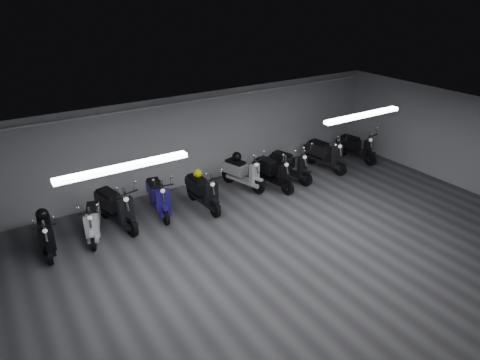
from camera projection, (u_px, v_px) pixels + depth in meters
floor at (286, 268)px, 9.36m from camera, size 14.00×10.00×0.01m
ceiling at (293, 148)px, 8.17m from camera, size 14.00×10.00×0.01m
back_wall at (184, 142)px, 12.59m from camera, size 14.00×0.01×2.80m
fluor_strip_left at (124, 167)px, 7.50m from camera, size 2.40×0.18×0.08m
fluor_strip_right at (363, 115)px, 10.42m from camera, size 2.40×0.18×0.08m
conduit at (183, 102)px, 12.01m from camera, size 13.60×0.05×0.05m
scooter_1 at (45, 230)px, 9.67m from camera, size 0.69×1.64×1.18m
scooter_2 at (92, 216)px, 10.21m from camera, size 0.99×1.69×1.19m
scooter_3 at (115, 202)px, 10.62m from camera, size 1.07×2.04×1.45m
scooter_4 at (158, 191)px, 11.25m from camera, size 0.83×1.87×1.35m
scooter_5 at (203, 186)px, 11.55m from camera, size 0.69×1.84×1.35m
scooter_6 at (243, 168)px, 12.70m from camera, size 1.07×1.87×1.32m
scooter_7 at (273, 167)px, 12.71m from camera, size 0.85×1.89×1.35m
scooter_8 at (290, 160)px, 13.20m from camera, size 1.07×1.91×1.35m
scooter_9 at (326, 149)px, 13.98m from camera, size 0.83×1.97×1.43m
scooter_10 at (357, 143)px, 14.69m from camera, size 0.84×1.84×1.32m
helmet_0 at (198, 173)px, 11.61m from camera, size 0.25×0.25×0.25m
helmet_1 at (42, 214)px, 9.73m from camera, size 0.29×0.29×0.29m
helmet_2 at (237, 157)px, 12.72m from camera, size 0.29×0.29×0.29m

